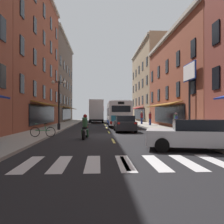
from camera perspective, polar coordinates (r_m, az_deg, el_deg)
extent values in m
cube|color=black|center=(18.30, -0.36, -5.86)|extent=(34.80, 80.00, 0.10)
cube|color=#DBCC4C|center=(8.42, 3.07, -12.15)|extent=(0.14, 2.40, 0.01)
cube|color=#DBCC4C|center=(14.82, 0.31, -6.97)|extent=(0.14, 2.40, 0.01)
cube|color=#DBCC4C|center=(21.28, -0.76, -4.92)|extent=(0.14, 2.40, 0.01)
cube|color=#DBCC4C|center=(27.76, -1.33, -3.83)|extent=(0.14, 2.40, 0.01)
cube|color=#DBCC4C|center=(34.24, -1.68, -3.15)|extent=(0.14, 2.40, 0.01)
cube|color=#DBCC4C|center=(40.74, -1.92, -2.69)|extent=(0.14, 2.40, 0.01)
cube|color=#DBCC4C|center=(47.23, -2.10, -2.35)|extent=(0.14, 2.40, 0.01)
cube|color=#DBCC4C|center=(53.72, -2.23, -2.10)|extent=(0.14, 2.40, 0.01)
cube|color=silver|center=(8.71, -19.56, -11.73)|extent=(0.50, 2.80, 0.01)
cube|color=silver|center=(8.47, -12.24, -12.07)|extent=(0.50, 2.80, 0.01)
cube|color=silver|center=(8.37, -4.61, -12.21)|extent=(0.50, 2.80, 0.01)
cube|color=silver|center=(8.42, 3.07, -12.15)|extent=(0.50, 2.80, 0.01)
cube|color=silver|center=(8.61, 10.53, -11.88)|extent=(0.50, 2.80, 0.01)
cube|color=silver|center=(8.92, 17.55, -11.45)|extent=(0.50, 2.80, 0.01)
cube|color=silver|center=(9.36, 23.97, -10.91)|extent=(0.50, 2.80, 0.01)
cube|color=#A39E93|center=(18.94, -18.57, -5.29)|extent=(3.00, 80.00, 0.14)
cube|color=#A39E93|center=(19.49, 17.31, -5.15)|extent=(3.00, 80.00, 0.14)
cube|color=black|center=(17.60, -24.93, 7.81)|extent=(0.10, 1.00, 1.60)
cube|color=black|center=(18.33, -24.92, 17.77)|extent=(0.10, 1.00, 1.60)
cube|color=brown|center=(30.87, -23.60, 12.76)|extent=(8.00, 19.90, 17.35)
cube|color=black|center=(28.92, -16.10, -0.61)|extent=(0.10, 12.00, 2.10)
cube|color=brown|center=(28.79, -14.72, 1.77)|extent=(1.38, 11.20, 0.44)
cube|color=black|center=(21.34, -20.93, 6.39)|extent=(0.10, 1.00, 1.60)
cube|color=black|center=(25.16, -18.14, 5.38)|extent=(0.10, 1.00, 1.60)
cube|color=black|center=(29.02, -16.09, 4.63)|extent=(0.10, 1.00, 1.60)
cube|color=black|center=(32.92, -14.53, 4.05)|extent=(0.10, 1.00, 1.60)
cube|color=black|center=(36.84, -13.31, 3.59)|extent=(0.10, 1.00, 1.60)
cube|color=black|center=(21.94, -20.91, 14.72)|extent=(0.10, 1.00, 1.60)
cube|color=black|center=(25.67, -18.13, 12.51)|extent=(0.10, 1.00, 1.60)
cube|color=black|center=(29.47, -16.08, 10.84)|extent=(0.10, 1.00, 1.60)
cube|color=black|center=(33.32, -14.53, 9.55)|extent=(0.10, 1.00, 1.60)
cube|color=black|center=(37.19, -13.30, 8.52)|extent=(0.10, 1.00, 1.60)
cube|color=black|center=(22.97, -20.90, 22.46)|extent=(0.10, 1.00, 1.60)
cube|color=black|center=(26.56, -18.12, 19.26)|extent=(0.10, 1.00, 1.60)
cube|color=black|center=(30.25, -16.08, 16.80)|extent=(0.10, 1.00, 1.60)
cube|color=black|center=(34.01, -14.52, 14.87)|extent=(0.10, 1.00, 1.60)
cube|color=black|center=(37.81, -13.30, 13.31)|extent=(0.10, 1.00, 1.60)
cube|color=black|center=(31.33, -16.07, 22.40)|extent=(0.10, 1.00, 1.60)
cube|color=black|center=(34.98, -14.51, 19.93)|extent=(0.10, 1.00, 1.60)
cube|color=black|center=(38.69, -13.29, 17.93)|extent=(0.10, 1.00, 1.60)
cube|color=brown|center=(49.75, -15.47, 7.32)|extent=(8.00, 19.90, 16.56)
cube|color=#B2AD9E|center=(50.72, -10.74, 16.34)|extent=(0.44, 19.40, 0.40)
cube|color=black|center=(48.62, -10.82, -0.46)|extent=(0.10, 12.00, 2.10)
cube|color=brown|center=(48.54, -9.99, 0.95)|extent=(1.38, 11.20, 0.44)
cube|color=black|center=(40.78, -12.32, 3.22)|extent=(0.10, 1.00, 1.60)
cube|color=black|center=(44.73, -11.50, 2.91)|extent=(0.10, 1.00, 1.60)
cube|color=black|center=(48.68, -10.82, 2.66)|extent=(0.10, 1.00, 1.60)
cube|color=black|center=(52.64, -10.24, 2.44)|extent=(0.10, 1.00, 1.60)
cube|color=black|center=(56.61, -9.74, 2.25)|extent=(0.10, 1.00, 1.60)
cube|color=black|center=(41.10, -12.31, 7.68)|extent=(0.10, 1.00, 1.60)
cube|color=black|center=(45.02, -11.50, 6.98)|extent=(0.10, 1.00, 1.60)
cube|color=black|center=(48.95, -10.82, 6.40)|extent=(0.10, 1.00, 1.60)
cube|color=black|center=(52.89, -10.24, 5.90)|extent=(0.10, 1.00, 1.60)
cube|color=black|center=(56.84, -9.74, 5.47)|extent=(0.10, 1.00, 1.60)
cube|color=black|center=(41.66, -12.31, 12.04)|extent=(0.10, 1.00, 1.60)
cube|color=black|center=(45.53, -11.50, 10.98)|extent=(0.10, 1.00, 1.60)
cube|color=black|center=(49.42, -10.81, 10.09)|extent=(0.10, 1.00, 1.60)
cube|color=black|center=(53.33, -10.24, 9.32)|extent=(0.10, 1.00, 1.60)
cube|color=black|center=(57.25, -9.74, 8.66)|extent=(0.10, 1.00, 1.60)
cube|color=black|center=(18.34, 23.83, 7.49)|extent=(0.10, 1.00, 1.60)
cube|color=black|center=(19.03, 23.81, 17.08)|extent=(0.10, 1.00, 1.60)
cube|color=brown|center=(31.01, 20.37, 7.10)|extent=(8.00, 19.90, 11.39)
cube|color=#B2AD9E|center=(30.79, 13.01, 17.34)|extent=(0.44, 19.40, 0.40)
cube|color=black|center=(29.37, 13.14, -0.61)|extent=(0.10, 12.00, 2.10)
cube|color=brown|center=(29.20, 11.80, 1.74)|extent=(1.38, 11.20, 0.44)
cube|color=black|center=(21.95, 19.05, 6.20)|extent=(0.10, 1.00, 1.60)
cube|color=black|center=(25.68, 15.66, 5.26)|extent=(0.10, 1.00, 1.60)
cube|color=black|center=(29.48, 13.14, 4.55)|extent=(0.10, 1.00, 1.60)
cube|color=black|center=(33.32, 11.20, 3.99)|extent=(0.10, 1.00, 1.60)
cube|color=black|center=(37.20, 9.67, 3.55)|extent=(0.10, 1.00, 1.60)
cube|color=black|center=(22.53, 19.04, 14.32)|extent=(0.10, 1.00, 1.60)
cube|color=black|center=(26.18, 15.65, 12.25)|extent=(0.10, 1.00, 1.60)
cube|color=black|center=(29.91, 13.13, 10.67)|extent=(0.10, 1.00, 1.60)
cube|color=black|center=(33.71, 11.20, 9.43)|extent=(0.10, 1.00, 1.60)
cube|color=black|center=(37.55, 9.66, 8.43)|extent=(0.10, 1.00, 1.60)
cube|color=#9E8466|center=(50.08, 11.13, 6.55)|extent=(8.00, 19.90, 15.31)
cube|color=#B2AD9E|center=(50.64, 6.46, 14.90)|extent=(0.44, 19.40, 0.40)
cube|color=black|center=(48.89, 6.54, -0.46)|extent=(0.10, 12.00, 2.10)
cube|color=maroon|center=(48.79, 5.72, 0.94)|extent=(1.38, 11.20, 0.44)
cube|color=black|center=(41.10, 8.42, 3.19)|extent=(0.10, 1.00, 1.60)
cube|color=black|center=(45.02, 7.40, 2.89)|extent=(0.10, 1.00, 1.60)
cube|color=black|center=(48.95, 6.54, 2.64)|extent=(0.10, 1.00, 1.60)
cube|color=black|center=(52.89, 5.81, 2.42)|extent=(0.10, 1.00, 1.60)
cube|color=black|center=(56.84, 5.18, 2.24)|extent=(0.10, 1.00, 1.60)
cube|color=black|center=(41.42, 8.42, 7.61)|extent=(0.10, 1.00, 1.60)
cube|color=black|center=(45.31, 7.40, 6.93)|extent=(0.10, 1.00, 1.60)
cube|color=black|center=(49.22, 6.54, 6.36)|extent=(0.10, 1.00, 1.60)
cube|color=black|center=(53.14, 5.80, 5.87)|extent=(0.10, 1.00, 1.60)
cube|color=black|center=(57.07, 5.17, 5.45)|extent=(0.10, 1.00, 1.60)
cube|color=black|center=(41.97, 8.42, 11.94)|extent=(0.10, 1.00, 1.60)
cube|color=black|center=(45.82, 7.39, 10.91)|extent=(0.10, 1.00, 1.60)
cube|color=black|center=(49.69, 6.53, 10.03)|extent=(0.10, 1.00, 1.60)
cube|color=black|center=(53.57, 5.80, 9.28)|extent=(0.10, 1.00, 1.60)
cube|color=black|center=(57.48, 5.17, 8.62)|extent=(0.10, 1.00, 1.60)
cylinder|color=black|center=(21.79, 18.22, 1.52)|extent=(0.18, 0.18, 4.53)
cylinder|color=black|center=(21.83, 18.23, -4.12)|extent=(0.40, 0.40, 0.24)
cube|color=navy|center=(22.08, 18.21, 9.22)|extent=(0.10, 2.73, 1.54)
cube|color=white|center=(22.05, 18.06, 9.23)|extent=(0.04, 2.57, 1.38)
cube|color=white|center=(22.10, 18.35, 9.21)|extent=(0.04, 2.57, 1.38)
cube|color=white|center=(31.46, 1.32, -0.32)|extent=(2.70, 12.03, 2.70)
cube|color=silver|center=(31.48, 1.32, 2.24)|extent=(2.48, 10.82, 0.16)
cube|color=black|center=(31.75, 1.29, 0.02)|extent=(2.71, 9.63, 0.96)
cube|color=#193899|center=(31.48, 1.32, -2.32)|extent=(2.72, 11.63, 0.36)
cube|color=black|center=(37.40, 0.72, -0.02)|extent=(2.25, 0.15, 1.10)
cube|color=black|center=(25.52, 2.21, 0.77)|extent=(2.05, 0.15, 0.70)
cube|color=teal|center=(25.51, 2.21, -1.55)|extent=(2.15, 0.13, 0.64)
cube|color=black|center=(25.53, 2.21, 2.19)|extent=(0.70, 0.11, 0.28)
cube|color=red|center=(25.45, -0.25, -2.59)|extent=(0.20, 0.08, 0.28)
cube|color=red|center=(25.63, 4.66, -2.57)|extent=(0.20, 0.08, 0.28)
cylinder|color=black|center=(35.42, -1.00, -2.25)|extent=(0.31, 1.00, 1.00)
cylinder|color=black|center=(35.56, 2.79, -2.24)|extent=(0.31, 1.00, 1.00)
cylinder|color=black|center=(27.93, -0.61, -2.79)|extent=(0.31, 1.00, 1.00)
cylinder|color=black|center=(28.11, 4.19, -2.77)|extent=(0.31, 1.00, 1.00)
cube|color=#B21E19|center=(44.42, -3.73, -0.49)|extent=(2.31, 2.17, 2.40)
cube|color=black|center=(45.46, -3.72, 0.59)|extent=(2.00, 0.11, 0.80)
cube|color=silver|center=(41.01, -3.79, 0.60)|extent=(2.41, 4.66, 3.29)
cube|color=maroon|center=(41.02, -2.09, 0.83)|extent=(0.07, 2.79, 0.90)
cube|color=black|center=(42.11, -3.77, -1.86)|extent=(1.92, 6.42, 0.24)
cylinder|color=black|center=(44.26, -5.16, -1.91)|extent=(0.28, 0.90, 0.90)
cylinder|color=black|center=(44.23, -2.31, -1.91)|extent=(0.28, 0.90, 0.90)
cylinder|color=black|center=(40.36, -5.37, -2.07)|extent=(0.28, 0.90, 0.90)
cylinder|color=black|center=(40.33, -2.24, -2.08)|extent=(0.28, 0.90, 0.90)
cube|color=silver|center=(52.40, -3.54, -1.56)|extent=(1.85, 4.60, 0.60)
cube|color=black|center=(52.21, -3.54, -1.03)|extent=(1.67, 2.49, 0.42)
cube|color=red|center=(50.15, -4.41, -1.39)|extent=(0.20, 0.06, 0.14)
cube|color=red|center=(50.12, -2.76, -1.39)|extent=(0.20, 0.06, 0.14)
cylinder|color=black|center=(54.02, -4.41, -1.75)|extent=(0.23, 0.64, 0.64)
cylinder|color=black|center=(53.98, -2.60, -1.75)|extent=(0.23, 0.64, 0.64)
cylinder|color=black|center=(50.84, -4.53, -1.84)|extent=(0.23, 0.64, 0.64)
cylinder|color=black|center=(50.81, -2.61, -1.85)|extent=(0.23, 0.64, 0.64)
cube|color=silver|center=(11.71, 20.07, -5.86)|extent=(5.02, 2.92, 0.70)
cube|color=black|center=(11.70, 20.97, -2.97)|extent=(2.88, 2.26, 0.53)
cylinder|color=black|center=(10.70, 12.01, -7.86)|extent=(0.67, 0.36, 0.64)
cylinder|color=black|center=(12.46, 11.78, -6.79)|extent=(0.67, 0.36, 0.64)
cube|color=black|center=(21.91, 3.07, -3.20)|extent=(1.81, 4.31, 0.74)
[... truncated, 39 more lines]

